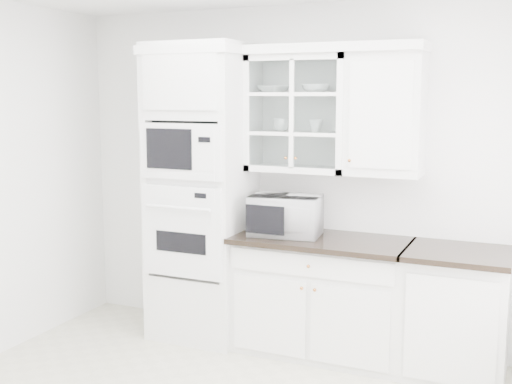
% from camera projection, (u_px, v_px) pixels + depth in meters
% --- Properties ---
extents(room_shell, '(4.00, 3.50, 2.70)m').
position_uv_depth(room_shell, '(230.00, 130.00, 3.95)').
color(room_shell, white).
rests_on(room_shell, ground).
extents(oven_column, '(0.76, 0.68, 2.40)m').
position_uv_depth(oven_column, '(202.00, 193.00, 5.23)').
color(oven_column, white).
rests_on(oven_column, ground).
extents(base_cabinet_run, '(1.32, 0.67, 0.92)m').
position_uv_depth(base_cabinet_run, '(322.00, 295.00, 4.96)').
color(base_cabinet_run, white).
rests_on(base_cabinet_run, ground).
extents(extra_base_cabinet, '(0.72, 0.67, 0.92)m').
position_uv_depth(extra_base_cabinet, '(456.00, 312.00, 4.55)').
color(extra_base_cabinet, white).
rests_on(extra_base_cabinet, ground).
extents(upper_cabinet_glass, '(0.80, 0.33, 0.90)m').
position_uv_depth(upper_cabinet_glass, '(299.00, 114.00, 4.97)').
color(upper_cabinet_glass, white).
rests_on(upper_cabinet_glass, room_shell).
extents(upper_cabinet_solid, '(0.55, 0.33, 0.90)m').
position_uv_depth(upper_cabinet_solid, '(386.00, 115.00, 4.70)').
color(upper_cabinet_solid, white).
rests_on(upper_cabinet_solid, room_shell).
extents(crown_molding, '(2.14, 0.38, 0.07)m').
position_uv_depth(crown_molding, '(286.00, 50.00, 4.92)').
color(crown_molding, white).
rests_on(crown_molding, room_shell).
extents(countertop_microwave, '(0.59, 0.51, 0.31)m').
position_uv_depth(countertop_microwave, '(286.00, 215.00, 4.96)').
color(countertop_microwave, white).
rests_on(countertop_microwave, base_cabinet_run).
extents(bowl_a, '(0.30, 0.30, 0.06)m').
position_uv_depth(bowl_a, '(273.00, 89.00, 5.01)').
color(bowl_a, white).
rests_on(bowl_a, upper_cabinet_glass).
extents(bowl_b, '(0.24, 0.24, 0.07)m').
position_uv_depth(bowl_b, '(316.00, 88.00, 4.88)').
color(bowl_b, white).
rests_on(bowl_b, upper_cabinet_glass).
extents(cup_a, '(0.16, 0.16, 0.10)m').
position_uv_depth(cup_a, '(281.00, 125.00, 5.06)').
color(cup_a, white).
rests_on(cup_a, upper_cabinet_glass).
extents(cup_b, '(0.12, 0.12, 0.10)m').
position_uv_depth(cup_b, '(316.00, 126.00, 4.94)').
color(cup_b, white).
rests_on(cup_b, upper_cabinet_glass).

